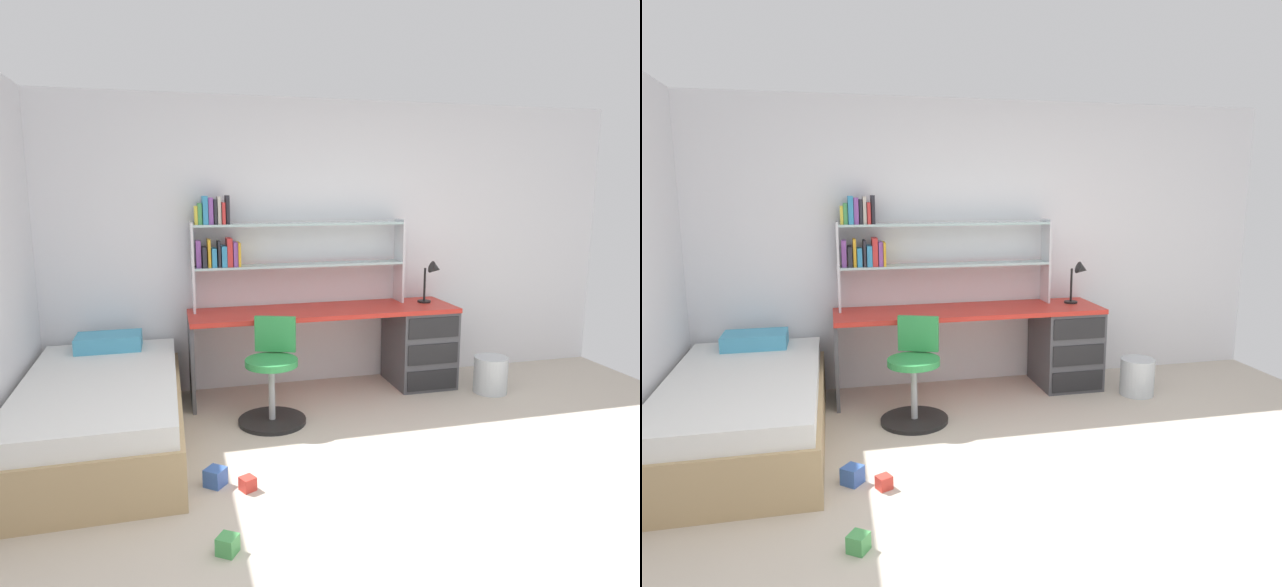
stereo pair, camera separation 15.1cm
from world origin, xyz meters
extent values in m
cube|color=beige|center=(0.00, 0.00, -0.01)|extent=(5.77, 6.20, 0.02)
cube|color=silver|center=(0.00, 2.63, 1.27)|extent=(5.77, 0.06, 2.54)
cube|color=red|center=(-0.05, 2.28, 0.73)|extent=(2.31, 0.60, 0.04)
cube|color=#4C4C51|center=(0.85, 2.28, 0.35)|extent=(0.52, 0.57, 0.71)
cube|color=#4C4C51|center=(-1.19, 2.28, 0.35)|extent=(0.03, 0.54, 0.71)
cube|color=black|center=(0.85, 1.99, 0.12)|extent=(0.47, 0.01, 0.18)
cube|color=black|center=(0.85, 1.99, 0.35)|extent=(0.47, 0.01, 0.18)
cube|color=black|center=(0.85, 1.99, 0.59)|extent=(0.47, 0.01, 0.18)
cube|color=silver|center=(-1.15, 2.46, 1.12)|extent=(0.02, 0.22, 0.75)
cube|color=silver|center=(0.71, 2.46, 1.12)|extent=(0.02, 0.22, 0.75)
cube|color=silver|center=(-0.22, 2.46, 1.11)|extent=(1.83, 0.22, 0.02)
cube|color=silver|center=(-0.22, 2.46, 1.47)|extent=(1.83, 0.22, 0.02)
cube|color=purple|center=(-1.10, 2.46, 1.23)|extent=(0.04, 0.12, 0.22)
cube|color=#26262D|center=(-1.05, 2.46, 1.21)|extent=(0.03, 0.17, 0.17)
cube|color=gold|center=(-1.01, 2.46, 1.24)|extent=(0.02, 0.14, 0.23)
cube|color=#338CBF|center=(-0.97, 2.46, 1.20)|extent=(0.04, 0.16, 0.16)
cube|color=#26262D|center=(-0.93, 2.46, 1.23)|extent=(0.02, 0.17, 0.22)
cube|color=#338CBF|center=(-0.89, 2.46, 1.21)|extent=(0.04, 0.18, 0.17)
cube|color=red|center=(-0.84, 2.46, 1.24)|extent=(0.04, 0.17, 0.24)
cube|color=purple|center=(-0.79, 2.46, 1.22)|extent=(0.04, 0.16, 0.20)
cube|color=gold|center=(-0.76, 2.46, 1.22)|extent=(0.02, 0.19, 0.20)
cube|color=yellow|center=(-1.11, 2.46, 1.55)|extent=(0.02, 0.14, 0.15)
cube|color=#4CA559|center=(-1.07, 2.46, 1.56)|extent=(0.03, 0.14, 0.17)
cube|color=#338CBF|center=(-1.03, 2.46, 1.59)|extent=(0.04, 0.19, 0.23)
cube|color=purple|center=(-0.99, 2.46, 1.59)|extent=(0.04, 0.16, 0.22)
cube|color=#26262D|center=(-0.95, 2.46, 1.58)|extent=(0.02, 0.17, 0.20)
cube|color=beige|center=(-0.92, 2.46, 1.59)|extent=(0.03, 0.16, 0.23)
cube|color=red|center=(-0.88, 2.46, 1.57)|extent=(0.03, 0.20, 0.18)
cube|color=#26262D|center=(-0.85, 2.46, 1.60)|extent=(0.03, 0.15, 0.24)
cylinder|color=black|center=(0.91, 2.33, 0.75)|extent=(0.12, 0.12, 0.02)
cylinder|color=black|center=(0.91, 2.33, 0.91)|extent=(0.02, 0.02, 0.30)
cone|color=black|center=(0.99, 2.28, 1.06)|extent=(0.12, 0.11, 0.13)
cylinder|color=black|center=(-0.63, 1.70, 0.01)|extent=(0.52, 0.52, 0.03)
cylinder|color=#A5A8AD|center=(-0.63, 1.70, 0.23)|extent=(0.05, 0.05, 0.45)
cylinder|color=green|center=(-0.63, 1.70, 0.48)|extent=(0.40, 0.40, 0.05)
cube|color=green|center=(-0.56, 1.87, 0.65)|extent=(0.31, 0.15, 0.28)
cube|color=tan|center=(-1.83, 1.58, 0.18)|extent=(1.07, 2.00, 0.36)
cube|color=white|center=(-1.83, 1.58, 0.43)|extent=(1.01, 1.94, 0.14)
cube|color=#4CA5CC|center=(-1.83, 2.33, 0.56)|extent=(0.50, 0.32, 0.12)
cylinder|color=silver|center=(1.35, 1.88, 0.16)|extent=(0.29, 0.29, 0.32)
cube|color=red|center=(-0.95, 0.74, 0.04)|extent=(0.11, 0.11, 0.08)
cube|color=#479E51|center=(-1.13, 0.16, 0.05)|extent=(0.13, 0.13, 0.09)
cube|color=#3860B7|center=(-1.13, 0.85, 0.05)|extent=(0.15, 0.15, 0.11)
camera|label=1|loc=(-1.35, -2.43, 1.76)|focal=32.43mm
camera|label=2|loc=(-1.20, -2.47, 1.76)|focal=32.43mm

